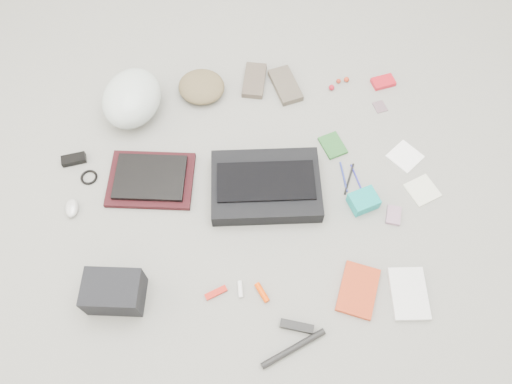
{
  "coord_description": "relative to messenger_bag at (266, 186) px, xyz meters",
  "views": [
    {
      "loc": [
        -0.09,
        -0.95,
        1.89
      ],
      "look_at": [
        0.0,
        0.0,
        0.05
      ],
      "focal_mm": 35.0,
      "sensor_mm": 36.0,
      "label": 1
    }
  ],
  "objects": [
    {
      "name": "bike_helmet",
      "position": [
        -0.56,
        0.47,
        0.06
      ],
      "size": [
        0.35,
        0.39,
        0.19
      ],
      "primitive_type": "ellipsoid",
      "rotation": [
        0.0,
        0.0,
        -0.36
      ],
      "color": "silver",
      "rests_on": "ground_plane"
    },
    {
      "name": "multitool",
      "position": [
        -0.24,
        -0.43,
        -0.03
      ],
      "size": [
        0.09,
        0.05,
        0.01
      ],
      "primitive_type": "cube",
      "rotation": [
        0.0,
        0.0,
        0.37
      ],
      "color": "#B3180C",
      "rests_on": "ground_plane"
    },
    {
      "name": "napkin_bottom",
      "position": [
        0.67,
        -0.07,
        -0.03
      ],
      "size": [
        0.15,
        0.15,
        0.01
      ],
      "primitive_type": "cube",
      "rotation": [
        0.0,
        0.0,
        0.38
      ],
      "color": "silver",
      "rests_on": "ground_plane"
    },
    {
      "name": "mitten_left",
      "position": [
        0.01,
        0.59,
        -0.02
      ],
      "size": [
        0.14,
        0.21,
        0.03
      ],
      "primitive_type": "cube",
      "rotation": [
        0.0,
        0.0,
        -0.21
      ],
      "color": "brown",
      "rests_on": "ground_plane"
    },
    {
      "name": "stamp_sheet",
      "position": [
        0.58,
        0.39,
        -0.04
      ],
      "size": [
        0.07,
        0.07,
        0.0
      ],
      "primitive_type": "cube",
      "rotation": [
        0.0,
        0.0,
        0.23
      ],
      "color": "#745965",
      "rests_on": "ground_plane"
    },
    {
      "name": "bike_pump",
      "position": [
        0.03,
        -0.66,
        -0.03
      ],
      "size": [
        0.25,
        0.12,
        0.02
      ],
      "primitive_type": "cylinder",
      "rotation": [
        0.0,
        1.57,
        0.4
      ],
      "color": "black",
      "rests_on": "ground_plane"
    },
    {
      "name": "messenger_bag",
      "position": [
        0.0,
        0.0,
        0.0
      ],
      "size": [
        0.47,
        0.35,
        0.08
      ],
      "primitive_type": "cube",
      "rotation": [
        0.0,
        0.0,
        -0.06
      ],
      "color": "black",
      "rests_on": "ground_plane"
    },
    {
      "name": "lollipop_a",
      "position": [
        0.37,
        0.51,
        -0.02
      ],
      "size": [
        0.03,
        0.03,
        0.03
      ],
      "primitive_type": "sphere",
      "rotation": [
        0.0,
        0.0,
        -0.13
      ],
      "color": "#A51122",
      "rests_on": "ground_plane"
    },
    {
      "name": "bag_flap",
      "position": [
        -0.0,
        0.0,
        0.04
      ],
      "size": [
        0.41,
        0.21,
        0.01
      ],
      "primitive_type": "cube",
      "rotation": [
        0.0,
        0.0,
        -0.06
      ],
      "color": "black",
      "rests_on": "messenger_bag"
    },
    {
      "name": "book_white",
      "position": [
        0.5,
        -0.5,
        -0.03
      ],
      "size": [
        0.15,
        0.21,
        0.02
      ],
      "primitive_type": "cube",
      "rotation": [
        0.0,
        0.0,
        -0.08
      ],
      "color": "silver",
      "rests_on": "ground_plane"
    },
    {
      "name": "toiletry_tube_white",
      "position": [
        -0.14,
        -0.42,
        -0.03
      ],
      "size": [
        0.02,
        0.06,
        0.02
      ],
      "primitive_type": "cylinder",
      "rotation": [
        1.57,
        0.0,
        -0.0
      ],
      "color": "silver",
      "rests_on": "ground_plane"
    },
    {
      "name": "altoids_tin",
      "position": [
        0.62,
        0.52,
        -0.03
      ],
      "size": [
        0.12,
        0.09,
        0.02
      ],
      "primitive_type": "cube",
      "rotation": [
        0.0,
        0.0,
        0.21
      ],
      "color": "red",
      "rests_on": "ground_plane"
    },
    {
      "name": "ground_plane",
      "position": [
        -0.04,
        -0.03,
        -0.04
      ],
      "size": [
        4.0,
        4.0,
        0.0
      ],
      "primitive_type": "plane",
      "color": "gray"
    },
    {
      "name": "mouse",
      "position": [
        -0.81,
        -0.01,
        -0.02
      ],
      "size": [
        0.05,
        0.09,
        0.03
      ],
      "primitive_type": "ellipsoid",
      "rotation": [
        0.0,
        0.0,
        0.02
      ],
      "color": "#B9B9B9",
      "rests_on": "ground_plane"
    },
    {
      "name": "laptop",
      "position": [
        -0.49,
        0.09,
        -0.0
      ],
      "size": [
        0.32,
        0.25,
        0.02
      ],
      "primitive_type": "cube",
      "rotation": [
        0.0,
        0.0,
        -0.14
      ],
      "color": "black",
      "rests_on": "laptop_sleeve"
    },
    {
      "name": "book_red",
      "position": [
        0.31,
        -0.47,
        -0.03
      ],
      "size": [
        0.2,
        0.24,
        0.02
      ],
      "primitive_type": "cube",
      "rotation": [
        0.0,
        0.0,
        -0.4
      ],
      "color": "red",
      "rests_on": "ground_plane"
    },
    {
      "name": "pen_blue",
      "position": [
        0.34,
        0.03,
        -0.03
      ],
      "size": [
        0.01,
        0.15,
        0.01
      ],
      "primitive_type": "cylinder",
      "rotation": [
        1.57,
        0.0,
        0.02
      ],
      "color": "navy",
      "rests_on": "ground_plane"
    },
    {
      "name": "mitten_right",
      "position": [
        0.15,
        0.54,
        -0.02
      ],
      "size": [
        0.15,
        0.23,
        0.03
      ],
      "primitive_type": "cube",
      "rotation": [
        0.0,
        0.0,
        0.25
      ],
      "color": "brown",
      "rests_on": "ground_plane"
    },
    {
      "name": "lollipop_c",
      "position": [
        0.45,
        0.55,
        -0.03
      ],
      "size": [
        0.03,
        0.03,
        0.02
      ],
      "primitive_type": "sphere",
      "rotation": [
        0.0,
        0.0,
        -0.04
      ],
      "color": "#B03018",
      "rests_on": "ground_plane"
    },
    {
      "name": "camera_bag",
      "position": [
        -0.61,
        -0.41,
        0.03
      ],
      "size": [
        0.23,
        0.17,
        0.14
      ],
      "primitive_type": "cube",
      "rotation": [
        0.0,
        0.0,
        -0.13
      ],
      "color": "black",
      "rests_on": "ground_plane"
    },
    {
      "name": "lollipop_b",
      "position": [
        0.41,
        0.55,
        -0.03
      ],
      "size": [
        0.03,
        0.03,
        0.02
      ],
      "primitive_type": "sphere",
      "rotation": [
        0.0,
        0.0,
        0.37
      ],
      "color": "maroon",
      "rests_on": "ground_plane"
    },
    {
      "name": "cable_coil",
      "position": [
        -0.75,
        0.13,
        -0.03
      ],
      "size": [
        0.09,
        0.09,
        0.01
      ],
      "primitive_type": "torus",
      "rotation": [
        0.0,
        0.0,
        0.27
      ],
      "color": "black",
      "rests_on": "ground_plane"
    },
    {
      "name": "card_deck",
      "position": [
        0.52,
        -0.17,
        -0.03
      ],
      "size": [
        0.08,
        0.1,
        0.02
      ],
      "primitive_type": "cube",
      "rotation": [
        0.0,
        0.0,
        -0.32
      ],
      "color": "#A17893",
      "rests_on": "ground_plane"
    },
    {
      "name": "toiletry_tube_orange",
      "position": [
        -0.06,
        -0.45,
        -0.03
      ],
      "size": [
        0.05,
        0.08,
        0.02
      ],
      "primitive_type": "cylinder",
      "rotation": [
        1.57,
        0.0,
        0.43
      ],
      "color": "#F24101",
      "rests_on": "ground_plane"
    },
    {
      "name": "notepad",
      "position": [
        0.32,
        0.19,
        -0.03
      ],
      "size": [
        0.12,
        0.14,
        0.01
      ],
      "primitive_type": "cube",
      "rotation": [
        0.0,
        0.0,
        0.31
      ],
      "color": "#245C26",
      "rests_on": "ground_plane"
    },
    {
      "name": "beanie",
      "position": [
        -0.25,
        0.56,
        0.0
      ],
      "size": [
        0.28,
        0.27,
        0.08
      ],
      "primitive_type": "ellipsoid",
      "rotation": [
        0.0,
        0.0,
        -0.35
      ],
      "color": "brown",
      "rests_on": "ground_plane"
    },
    {
      "name": "accordion_wallet",
      "position": [
        0.4,
        -0.1,
        -0.01
      ],
      "size": [
        0.13,
        0.12,
        0.06
      ],
      "primitive_type": "cube",
      "rotation": [
        0.0,
        0.0,
        0.3
      ],
      "color": "#0B9692",
      "rests_on": "ground_plane"
    },
    {
      "name": "pen_navy",
      "position": [
        0.4,
        0.02,
        -0.03
      ],
      "size": [
        0.03,
        0.13,
        0.01
      ],
      "primitive_type": "cylinder",
      "rotation": [
        1.57,
        0.0,
        0.17
      ],
      "color": "navy",
      "rests_on": "ground_plane"
    },
    {
      "name": "pen_black",
      "position": [
        0.36,
        0.02,
        -0.03
      ],
      "size": [
        0.07,
        0.15,
        0.01
      ],
      "primitive_type": "cylinder",
      "rotation": [
        1.57,
        0.0,
        -0.42
      ],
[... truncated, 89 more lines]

